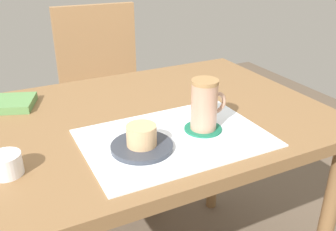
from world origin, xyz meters
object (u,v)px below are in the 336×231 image
coffee_mug (205,104)px  sugar_bowl (6,165)px  small_book (3,104)px  pastry_plate (142,147)px  wooden_chair (105,101)px  dining_table (137,142)px  pastry (142,135)px

coffee_mug → sugar_bowl: 0.50m
small_book → pastry_plate: bearing=-36.7°
coffee_mug → small_book: coffee_mug is taller
wooden_chair → small_book: size_ratio=5.24×
coffee_mug → dining_table: bearing=127.6°
coffee_mug → small_book: bearing=138.7°
pastry_plate → small_book: small_book is taller
sugar_bowl → small_book: (0.03, 0.39, -0.01)m
pastry_plate → sugar_bowl: (-0.31, 0.04, 0.02)m
wooden_chair → sugar_bowl: bearing=64.3°
dining_table → coffee_mug: coffee_mug is taller
wooden_chair → small_book: wooden_chair is taller
dining_table → sugar_bowl: sugar_bowl is taller
pastry → small_book: 0.52m
coffee_mug → sugar_bowl: size_ratio=1.97×
pastry_plate → sugar_bowl: size_ratio=2.21×
coffee_mug → small_book: (-0.47, 0.41, -0.07)m
sugar_bowl → pastry: bearing=-7.1°
coffee_mug → small_book: 0.63m
pastry → sugar_bowl: (-0.31, 0.04, -0.02)m
wooden_chair → sugar_bowl: (-0.48, -0.85, 0.26)m
wooden_chair → pastry: size_ratio=12.73×
small_book → sugar_bowl: bearing=-73.5°
pastry → pastry_plate: bearing=0.0°
dining_table → small_book: 0.43m
coffee_mug → sugar_bowl: coffee_mug is taller
dining_table → pastry_plate: (-0.06, -0.19, 0.10)m
dining_table → small_book: bearing=144.3°
wooden_chair → small_book: 0.69m
wooden_chair → small_book: bearing=48.7°
dining_table → pastry_plate: bearing=-108.3°
wooden_chair → pastry_plate: (-0.18, -0.88, 0.25)m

